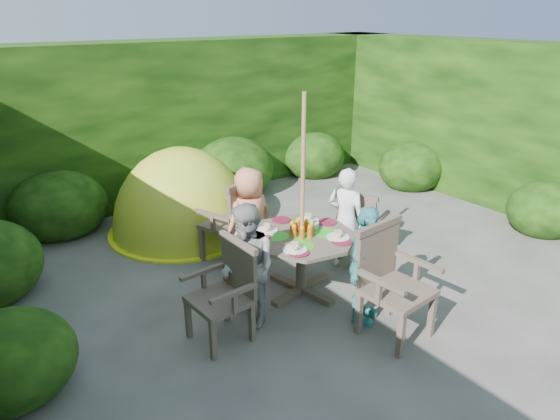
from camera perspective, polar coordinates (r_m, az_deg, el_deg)
ground at (r=5.86m, az=6.49°, el=-8.22°), size 60.00×60.00×0.00m
hedge_enclosure at (r=6.35m, az=-1.12°, el=6.56°), size 9.00×9.00×2.50m
patio_table at (r=5.39m, az=2.51°, el=-3.87°), size 1.41×1.41×0.83m
parasol_pole at (r=5.18m, az=2.58°, el=1.23°), size 0.05×0.05×2.20m
garden_chair_right at (r=6.23m, az=9.17°, el=-1.63°), size 0.63×0.67×0.88m
garden_chair_left at (r=4.73m, az=-6.18°, el=-9.12°), size 0.54×0.59×0.93m
garden_chair_back at (r=6.10m, az=-5.25°, el=-1.10°), size 0.77×0.73×1.04m
garden_chair_front at (r=4.86m, az=12.48°, el=-7.82°), size 0.68×0.62×1.05m
child_right at (r=5.95m, az=7.50°, el=-1.04°), size 0.47×0.54×1.26m
child_left at (r=4.85m, az=-3.68°, el=-6.47°), size 0.50×0.63×1.25m
child_back at (r=5.86m, az=-3.47°, el=-1.15°), size 0.64×0.43×1.27m
child_front at (r=4.95m, az=9.61°, el=-6.28°), size 0.77×0.62×1.23m
dome_tent at (r=7.28m, az=-10.83°, el=-2.25°), size 2.10×2.10×2.40m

